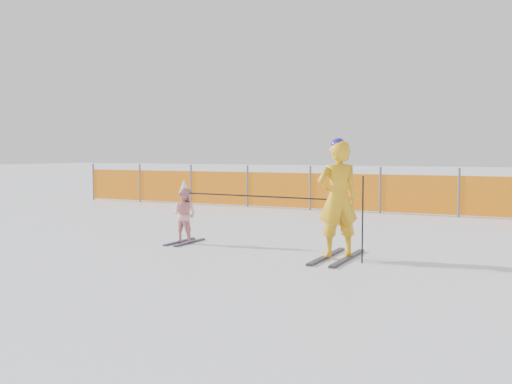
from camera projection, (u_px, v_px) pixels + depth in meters
ground at (242, 259)px, 8.80m from camera, size 120.00×120.00×0.00m
adult at (338, 199)px, 8.73m from camera, size 0.77×1.55×1.86m
child at (184, 214)px, 10.28m from camera, size 0.48×0.95×1.15m
ski_poles at (287, 203)px, 9.13m from camera, size 3.30×0.44×1.29m
safety_fence at (303, 190)px, 16.23m from camera, size 15.72×0.06×1.25m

